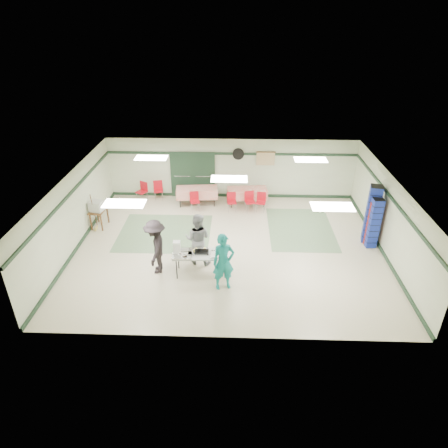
{
  "coord_description": "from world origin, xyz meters",
  "views": [
    {
      "loc": [
        0.26,
        -12.34,
        7.69
      ],
      "look_at": [
        -0.16,
        -0.3,
        1.13
      ],
      "focal_mm": 32.0,
      "sensor_mm": 36.0,
      "label": 1
    }
  ],
  "objects_px": {
    "dining_table_a": "(247,193)",
    "chair_c": "(261,200)",
    "chair_a": "(250,199)",
    "serving_table": "(202,255)",
    "crate_stack_blue_b": "(374,223)",
    "volunteer_grey": "(198,239)",
    "broom": "(94,211)",
    "chair_loose_b": "(143,189)",
    "printer_table": "(98,212)",
    "dining_table_b": "(197,192)",
    "chair_loose_a": "(158,188)",
    "chair_b": "(232,200)",
    "chair_d": "(195,199)",
    "crate_stack_blue_a": "(372,214)",
    "volunteer_teal": "(223,262)",
    "office_printer": "(97,206)",
    "volunteer_dark": "(156,247)",
    "crate_stack_red": "(372,224)"
  },
  "relations": [
    {
      "from": "broom",
      "to": "chair_d",
      "type": "bearing_deg",
      "value": 39.84
    },
    {
      "from": "chair_c",
      "to": "chair_loose_a",
      "type": "height_order",
      "value": "chair_loose_a"
    },
    {
      "from": "volunteer_grey",
      "to": "broom",
      "type": "distance_m",
      "value": 4.74
    },
    {
      "from": "serving_table",
      "to": "crate_stack_blue_b",
      "type": "distance_m",
      "value": 6.29
    },
    {
      "from": "dining_table_a",
      "to": "crate_stack_blue_a",
      "type": "bearing_deg",
      "value": -39.21
    },
    {
      "from": "serving_table",
      "to": "crate_stack_blue_b",
      "type": "bearing_deg",
      "value": 15.22
    },
    {
      "from": "chair_b",
      "to": "chair_loose_b",
      "type": "relative_size",
      "value": 0.92
    },
    {
      "from": "dining_table_a",
      "to": "printer_table",
      "type": "distance_m",
      "value": 6.26
    },
    {
      "from": "volunteer_teal",
      "to": "printer_table",
      "type": "distance_m",
      "value": 6.3
    },
    {
      "from": "chair_c",
      "to": "chair_a",
      "type": "bearing_deg",
      "value": -170.9
    },
    {
      "from": "dining_table_a",
      "to": "chair_c",
      "type": "bearing_deg",
      "value": -49.69
    },
    {
      "from": "volunteer_teal",
      "to": "chair_loose_a",
      "type": "xyz_separation_m",
      "value": [
        -3.18,
        6.42,
        -0.4
      ]
    },
    {
      "from": "chair_loose_b",
      "to": "office_printer",
      "type": "xyz_separation_m",
      "value": [
        -1.21,
        -2.55,
        0.4
      ]
    },
    {
      "from": "volunteer_teal",
      "to": "printer_table",
      "type": "relative_size",
      "value": 2.16
    },
    {
      "from": "chair_d",
      "to": "chair_b",
      "type": "bearing_deg",
      "value": -13.25
    },
    {
      "from": "chair_loose_a",
      "to": "crate_stack_red",
      "type": "relative_size",
      "value": 0.5
    },
    {
      "from": "dining_table_b",
      "to": "chair_a",
      "type": "height_order",
      "value": "chair_a"
    },
    {
      "from": "volunteer_dark",
      "to": "chair_loose_b",
      "type": "relative_size",
      "value": 2.11
    },
    {
      "from": "serving_table",
      "to": "chair_loose_a",
      "type": "bearing_deg",
      "value": 110.75
    },
    {
      "from": "chair_b",
      "to": "crate_stack_blue_a",
      "type": "relative_size",
      "value": 0.36
    },
    {
      "from": "serving_table",
      "to": "printer_table",
      "type": "relative_size",
      "value": 2.16
    },
    {
      "from": "dining_table_b",
      "to": "crate_stack_red",
      "type": "relative_size",
      "value": 1.07
    },
    {
      "from": "volunteer_teal",
      "to": "chair_loose_a",
      "type": "relative_size",
      "value": 2.16
    },
    {
      "from": "volunteer_grey",
      "to": "broom",
      "type": "height_order",
      "value": "volunteer_grey"
    },
    {
      "from": "serving_table",
      "to": "volunteer_dark",
      "type": "height_order",
      "value": "volunteer_dark"
    },
    {
      "from": "chair_d",
      "to": "printer_table",
      "type": "bearing_deg",
      "value": -169.3
    },
    {
      "from": "crate_stack_blue_a",
      "to": "volunteer_teal",
      "type": "bearing_deg",
      "value": -150.51
    },
    {
      "from": "dining_table_b",
      "to": "crate_stack_blue_b",
      "type": "distance_m",
      "value": 7.43
    },
    {
      "from": "chair_b",
      "to": "office_printer",
      "type": "height_order",
      "value": "office_printer"
    },
    {
      "from": "crate_stack_red",
      "to": "chair_d",
      "type": "bearing_deg",
      "value": 158.56
    },
    {
      "from": "chair_d",
      "to": "printer_table",
      "type": "xyz_separation_m",
      "value": [
        -3.62,
        -1.61,
        0.13
      ]
    },
    {
      "from": "chair_loose_a",
      "to": "chair_b",
      "type": "bearing_deg",
      "value": -29.77
    },
    {
      "from": "dining_table_a",
      "to": "chair_b",
      "type": "relative_size",
      "value": 2.16
    },
    {
      "from": "chair_loose_a",
      "to": "chair_loose_b",
      "type": "relative_size",
      "value": 0.98
    },
    {
      "from": "dining_table_a",
      "to": "chair_c",
      "type": "relative_size",
      "value": 2.12
    },
    {
      "from": "dining_table_b",
      "to": "chair_b",
      "type": "xyz_separation_m",
      "value": [
        1.53,
        -0.57,
        -0.07
      ]
    },
    {
      "from": "volunteer_grey",
      "to": "chair_a",
      "type": "relative_size",
      "value": 2.1
    },
    {
      "from": "chair_d",
      "to": "chair_loose_a",
      "type": "xyz_separation_m",
      "value": [
        -1.75,
        1.04,
        0.03
      ]
    },
    {
      "from": "dining_table_b",
      "to": "crate_stack_blue_b",
      "type": "height_order",
      "value": "crate_stack_blue_b"
    },
    {
      "from": "dining_table_a",
      "to": "dining_table_b",
      "type": "relative_size",
      "value": 0.95
    },
    {
      "from": "volunteer_dark",
      "to": "chair_a",
      "type": "height_order",
      "value": "volunteer_dark"
    },
    {
      "from": "chair_c",
      "to": "crate_stack_blue_a",
      "type": "height_order",
      "value": "crate_stack_blue_a"
    },
    {
      "from": "serving_table",
      "to": "dining_table_a",
      "type": "distance_m",
      "value": 5.46
    },
    {
      "from": "serving_table",
      "to": "broom",
      "type": "distance_m",
      "value": 5.22
    },
    {
      "from": "chair_loose_b",
      "to": "broom",
      "type": "height_order",
      "value": "broom"
    },
    {
      "from": "broom",
      "to": "crate_stack_blue_b",
      "type": "bearing_deg",
      "value": 8.32
    },
    {
      "from": "chair_d",
      "to": "crate_stack_red",
      "type": "xyz_separation_m",
      "value": [
        6.68,
        -2.62,
        0.36
      ]
    },
    {
      "from": "crate_stack_blue_a",
      "to": "chair_loose_a",
      "type": "bearing_deg",
      "value": 157.77
    },
    {
      "from": "chair_loose_b",
      "to": "printer_table",
      "type": "bearing_deg",
      "value": -86.06
    },
    {
      "from": "chair_a",
      "to": "office_printer",
      "type": "xyz_separation_m",
      "value": [
        -5.96,
        -1.71,
        0.41
      ]
    }
  ]
}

